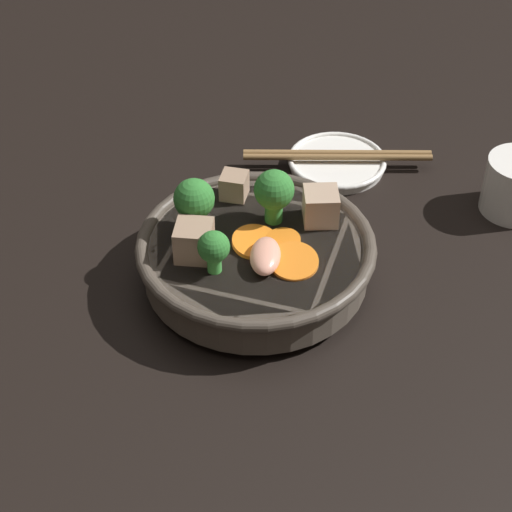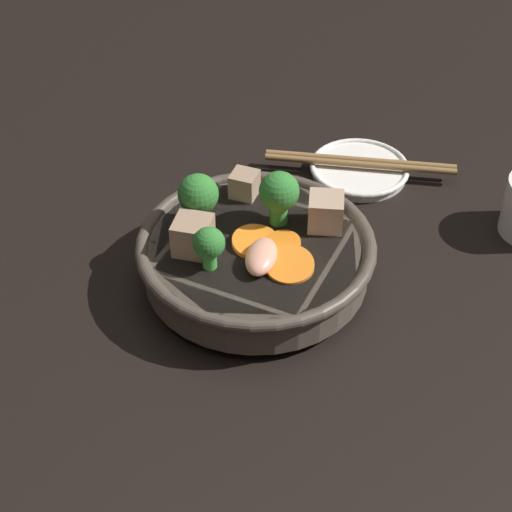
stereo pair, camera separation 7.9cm
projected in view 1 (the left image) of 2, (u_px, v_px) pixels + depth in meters
name	position (u px, v px, depth m)	size (l,w,h in m)	color
ground_plane	(256.00, 281.00, 0.81)	(3.00, 3.00, 0.00)	black
stirfry_bowl	(255.00, 252.00, 0.79)	(0.22, 0.22, 0.10)	#51473D
side_saucer	(337.00, 162.00, 0.94)	(0.11, 0.11, 0.01)	white
chopsticks_pair	(337.00, 155.00, 0.94)	(0.17, 0.14, 0.01)	olive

